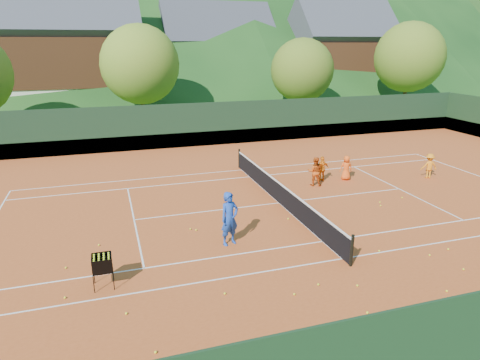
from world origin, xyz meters
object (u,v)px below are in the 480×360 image
object	(u,v)px
coach	(230,219)
ball_hopper	(102,264)
chalet_right	(339,57)
tennis_net	(280,192)
student_d	(429,166)
student_b	(322,169)
chalet_left	(68,56)
student_a	(315,171)
student_c	(346,168)
chalet_mid	(216,59)

from	to	relation	value
coach	ball_hopper	world-z (taller)	coach
coach	chalet_right	distance (m)	40.83
tennis_net	student_d	bearing A→B (deg)	6.76
student_b	chalet_left	bearing A→B (deg)	-67.10
student_a	tennis_net	world-z (taller)	student_a
coach	student_d	size ratio (longest dim) A/B	1.48
ball_hopper	student_c	bearing A→B (deg)	29.53
student_a	ball_hopper	distance (m)	12.22
student_a	chalet_left	size ratio (longest dim) A/B	0.11
student_d	chalet_left	world-z (taller)	chalet_left
chalet_mid	chalet_right	world-z (taller)	chalet_right
student_a	chalet_left	world-z (taller)	chalet_left
student_a	ball_hopper	bearing A→B (deg)	57.46
student_b	student_c	world-z (taller)	student_b
student_a	student_b	bearing A→B (deg)	-117.77
tennis_net	ball_hopper	bearing A→B (deg)	-147.60
coach	ball_hopper	distance (m)	4.62
student_b	student_d	xyz separation A→B (m)	(5.67, -1.24, 0.00)
student_d	chalet_left	distance (m)	34.97
student_b	ball_hopper	world-z (taller)	student_b
student_c	student_d	xyz separation A→B (m)	(4.37, -1.04, 0.01)
ball_hopper	chalet_right	distance (m)	44.69
student_c	ball_hopper	distance (m)	14.10
student_d	tennis_net	xyz separation A→B (m)	(-9.01, -1.07, -0.16)
coach	student_a	size ratio (longest dim) A/B	1.33
student_b	chalet_right	bearing A→B (deg)	-123.85
coach	chalet_right	size ratio (longest dim) A/B	0.16
student_a	tennis_net	bearing A→B (deg)	58.51
coach	chalet_left	bearing A→B (deg)	82.12
ball_hopper	chalet_mid	size ratio (longest dim) A/B	0.08
coach	student_a	xyz separation A→B (m)	(5.94, 5.04, -0.25)
student_a	student_d	world-z (taller)	student_a
student_b	chalet_right	size ratio (longest dim) A/B	0.11
student_c	chalet_left	size ratio (longest dim) A/B	0.09
student_d	ball_hopper	xyz separation A→B (m)	(-16.64, -5.91, 0.08)
student_d	ball_hopper	size ratio (longest dim) A/B	1.32
student_a	student_c	distance (m)	2.02
student_b	chalet_mid	size ratio (longest dim) A/B	0.10
tennis_net	chalet_right	xyz separation A→B (m)	(20.00, 30.00, 4.74)
tennis_net	ball_hopper	world-z (taller)	tennis_net
coach	chalet_left	size ratio (longest dim) A/B	0.14
student_a	chalet_left	bearing A→B (deg)	-41.17
student_c	tennis_net	world-z (taller)	student_c
student_a	coach	bearing A→B (deg)	65.02
student_d	ball_hopper	bearing A→B (deg)	33.48
student_a	ball_hopper	size ratio (longest dim) A/B	1.47
student_a	chalet_right	distance (m)	33.44
student_c	student_d	bearing A→B (deg)	179.31
student_b	chalet_right	xyz separation A→B (m)	(16.66, 27.69, 4.58)
coach	student_b	distance (m)	8.67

